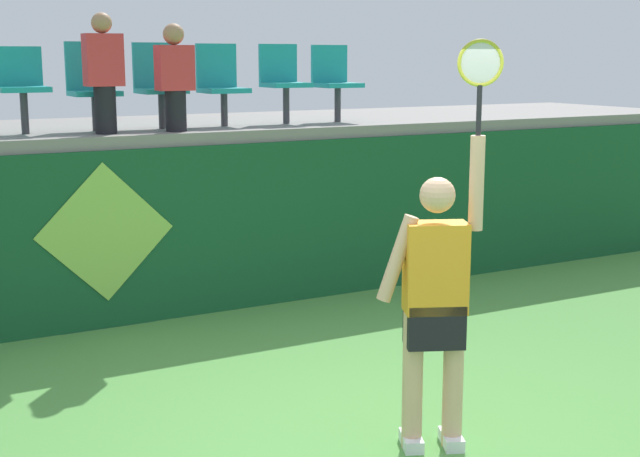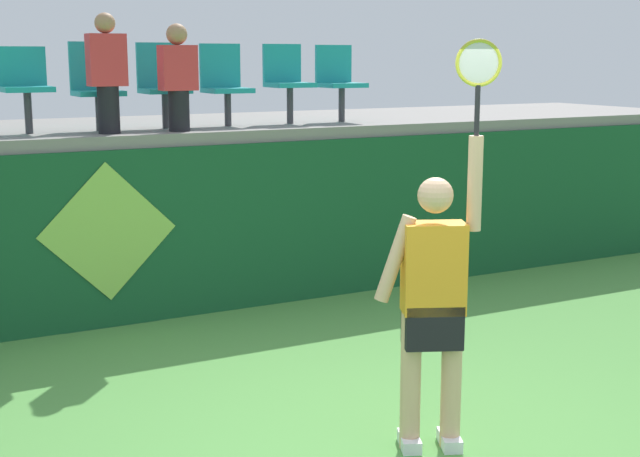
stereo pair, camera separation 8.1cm
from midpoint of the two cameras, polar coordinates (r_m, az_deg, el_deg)
ground_plane at (r=5.83m, az=4.71°, el=-14.12°), size 40.00×40.00×0.00m
court_back_wall at (r=8.71m, az=-8.53°, el=-0.14°), size 13.95×0.20×1.63m
spectator_platform at (r=9.82m, az=-11.34°, el=6.15°), size 13.95×2.69×0.12m
tennis_player at (r=5.65m, az=6.93°, el=-4.37°), size 0.71×0.39×2.56m
stadium_chair_1 at (r=8.86m, az=-18.62°, el=8.69°), size 0.44×0.42×0.80m
stadium_chair_2 at (r=9.01m, az=-14.47°, el=8.88°), size 0.44×0.42×0.85m
stadium_chair_3 at (r=9.20m, az=-10.43°, el=9.10°), size 0.44×0.42×0.84m
stadium_chair_4 at (r=9.43m, az=-6.55°, el=9.21°), size 0.44×0.42×0.84m
stadium_chair_5 at (r=9.72m, az=-2.60°, el=9.46°), size 0.44×0.42×0.84m
stadium_chair_6 at (r=10.02m, az=0.68°, el=9.46°), size 0.44×0.42×0.83m
spectator_0 at (r=8.75m, az=-9.44°, el=9.51°), size 0.34×0.20×1.01m
spectator_2 at (r=8.60m, az=-13.79°, el=9.63°), size 0.34×0.20×1.10m
wall_signage_mount at (r=8.56m, az=-13.43°, el=-6.12°), size 1.27×0.01×1.53m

